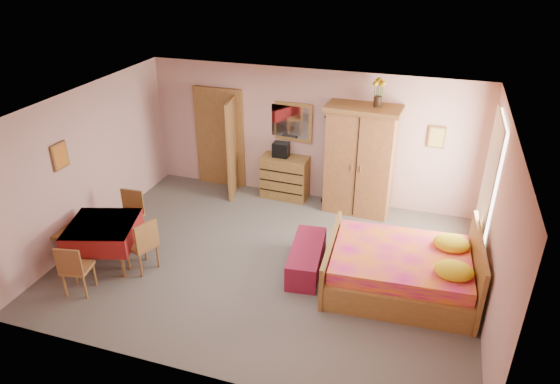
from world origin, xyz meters
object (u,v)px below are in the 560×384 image
(wall_mirror, at_px, (288,121))
(floor_lamp, at_px, (328,161))
(sunflower_vase, at_px, (378,92))
(chair_east, at_px, (141,244))
(bed, at_px, (401,259))
(wardrobe, at_px, (360,161))
(dining_table, at_px, (105,243))
(chest_of_drawers, at_px, (285,177))
(bench, at_px, (307,258))
(stereo, at_px, (281,150))
(chair_south, at_px, (77,267))
(chair_north, at_px, (129,218))
(chair_west, at_px, (66,231))

(wall_mirror, height_order, floor_lamp, wall_mirror)
(sunflower_vase, relative_size, chair_east, 0.56)
(bed, bearing_deg, floor_lamp, 121.53)
(wardrobe, relative_size, dining_table, 2.06)
(dining_table, bearing_deg, wall_mirror, 58.47)
(wall_mirror, relative_size, floor_lamp, 0.55)
(wardrobe, bearing_deg, dining_table, -136.50)
(chest_of_drawers, relative_size, bench, 0.73)
(stereo, xyz_separation_m, chair_south, (-1.91, -3.86, -0.60))
(sunflower_vase, height_order, chair_east, sunflower_vase)
(bench, height_order, chair_east, chair_east)
(floor_lamp, xyz_separation_m, chair_north, (-2.92, -2.45, -0.44))
(dining_table, bearing_deg, stereo, 57.90)
(wall_mirror, distance_m, chair_south, 4.67)
(bed, height_order, dining_table, bed)
(floor_lamp, bearing_deg, chair_north, -140.05)
(stereo, relative_size, chair_south, 0.37)
(wardrobe, relative_size, bed, 0.96)
(dining_table, bearing_deg, bench, 14.69)
(chair_north, bearing_deg, chair_west, 45.77)
(bench, bearing_deg, stereo, 116.79)
(dining_table, bearing_deg, sunflower_vase, 39.10)
(dining_table, height_order, chair_north, chair_north)
(wall_mirror, xyz_separation_m, chair_north, (-2.06, -2.60, -1.11))
(chair_north, bearing_deg, chest_of_drawers, -134.50)
(chair_north, bearing_deg, dining_table, 88.22)
(sunflower_vase, bearing_deg, wardrobe, -167.96)
(bench, height_order, chair_north, chair_north)
(bed, height_order, chair_south, bed)
(chest_of_drawers, xyz_separation_m, wall_mirror, (0.00, 0.21, 1.11))
(wall_mirror, bearing_deg, bed, -40.37)
(chair_south, bearing_deg, sunflower_vase, 34.84)
(chair_east, bearing_deg, chair_north, 65.84)
(chest_of_drawers, bearing_deg, chair_south, -114.90)
(dining_table, bearing_deg, chair_south, -86.10)
(chest_of_drawers, xyz_separation_m, chair_north, (-2.06, -2.39, 0.01))
(stereo, height_order, floor_lamp, floor_lamp)
(chest_of_drawers, xyz_separation_m, floor_lamp, (0.86, 0.06, 0.45))
(stereo, bearing_deg, wardrobe, -4.24)
(stereo, xyz_separation_m, chair_east, (-1.32, -3.07, -0.57))
(wardrobe, xyz_separation_m, chair_west, (-4.22, -3.05, -0.53))
(chair_east, bearing_deg, wardrobe, -22.72)
(bench, relative_size, chair_east, 1.43)
(stereo, xyz_separation_m, sunflower_vase, (1.80, -0.07, 1.32))
(bench, xyz_separation_m, dining_table, (-3.12, -0.82, 0.16))
(stereo, distance_m, dining_table, 3.74)
(floor_lamp, relative_size, bed, 0.81)
(bed, distance_m, chair_north, 4.58)
(chair_west, bearing_deg, chest_of_drawers, 124.30)
(bench, xyz_separation_m, chair_north, (-3.14, -0.09, 0.23))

